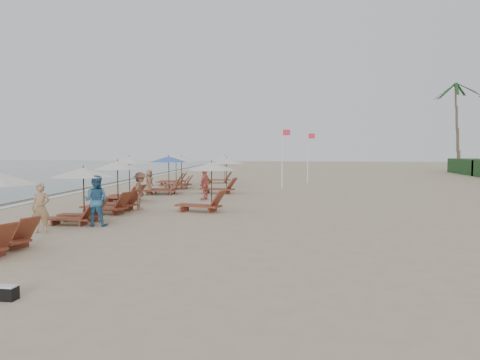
# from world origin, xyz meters

# --- Properties ---
(ground) EXTENTS (160.00, 160.00, 0.00)m
(ground) POSITION_xyz_m (0.00, 0.00, 0.00)
(ground) COLOR tan
(ground) RESTS_ON ground
(wet_sand_band) EXTENTS (3.20, 140.00, 0.01)m
(wet_sand_band) POSITION_xyz_m (-12.50, 10.00, 0.00)
(wet_sand_band) COLOR #6B5E4C
(wet_sand_band) RESTS_ON ground
(foam_line) EXTENTS (0.50, 140.00, 0.02)m
(foam_line) POSITION_xyz_m (-11.20, 10.00, 0.01)
(foam_line) COLOR white
(foam_line) RESTS_ON ground
(lounger_station_1) EXTENTS (2.55, 2.41, 2.14)m
(lounger_station_1) POSITION_xyz_m (-5.51, 0.93, 1.20)
(lounger_station_1) COLOR brown
(lounger_station_1) RESTS_ON ground
(lounger_station_2) EXTENTS (2.69, 2.62, 2.29)m
(lounger_station_2) POSITION_xyz_m (-5.44, 4.01, 1.01)
(lounger_station_2) COLOR brown
(lounger_station_2) RESTS_ON ground
(lounger_station_3) EXTENTS (2.51, 2.18, 2.39)m
(lounger_station_3) POSITION_xyz_m (-6.34, 8.31, 1.20)
(lounger_station_3) COLOR brown
(lounger_station_3) RESTS_ON ground
(lounger_station_4) EXTENTS (2.70, 2.37, 2.35)m
(lounger_station_4) POSITION_xyz_m (-5.26, 12.32, 1.17)
(lounger_station_4) COLOR brown
(lounger_station_4) RESTS_ON ground
(lounger_station_5) EXTENTS (2.70, 2.42, 2.25)m
(lounger_station_5) POSITION_xyz_m (-5.35, 16.15, 1.17)
(lounger_station_5) COLOR brown
(lounger_station_5) RESTS_ON ground
(lounger_station_6) EXTENTS (2.67, 2.35, 2.39)m
(lounger_station_6) POSITION_xyz_m (-6.56, 19.37, 1.19)
(lounger_station_6) COLOR brown
(lounger_station_6) RESTS_ON ground
(inland_station_0) EXTENTS (2.85, 2.25, 2.22)m
(inland_station_0) POSITION_xyz_m (-1.32, 4.80, 1.30)
(inland_station_0) COLOR brown
(inland_station_0) RESTS_ON ground
(inland_station_1) EXTENTS (2.88, 2.24, 2.22)m
(inland_station_1) POSITION_xyz_m (-1.82, 13.16, 1.28)
(inland_station_1) COLOR brown
(inland_station_1) RESTS_ON ground
(inland_station_2) EXTENTS (2.72, 2.24, 2.22)m
(inland_station_2) POSITION_xyz_m (-3.11, 21.65, 1.36)
(inland_station_2) COLOR brown
(inland_station_2) RESTS_ON ground
(beachgoer_near) EXTENTS (0.67, 0.48, 1.70)m
(beachgoer_near) POSITION_xyz_m (-5.92, -1.14, 0.85)
(beachgoer_near) COLOR tan
(beachgoer_near) RESTS_ON ground
(beachgoer_mid_a) EXTENTS (0.93, 0.73, 1.88)m
(beachgoer_mid_a) POSITION_xyz_m (-4.60, 0.39, 0.94)
(beachgoer_mid_a) COLOR #2C5F86
(beachgoer_mid_a) RESTS_ON ground
(beachgoer_mid_b) EXTENTS (0.80, 1.21, 1.76)m
(beachgoer_mid_b) POSITION_xyz_m (-4.45, 5.04, 0.88)
(beachgoer_mid_b) COLOR brown
(beachgoer_mid_b) RESTS_ON ground
(beachgoer_far_a) EXTENTS (0.71, 1.08, 1.71)m
(beachgoer_far_a) POSITION_xyz_m (-2.19, 9.36, 0.85)
(beachgoer_far_a) COLOR #C75B4F
(beachgoer_far_a) RESTS_ON ground
(beachgoer_far_b) EXTENTS (0.62, 0.83, 1.53)m
(beachgoer_far_b) POSITION_xyz_m (-6.20, 12.01, 0.76)
(beachgoer_far_b) COLOR #9D7655
(beachgoer_far_b) RESTS_ON ground
(duffel_bag) EXTENTS (0.51, 0.28, 0.28)m
(duffel_bag) POSITION_xyz_m (-2.86, -8.03, 0.14)
(duffel_bag) COLOR black
(duffel_bag) RESTS_ON ground
(flag_pole_near) EXTENTS (0.60, 0.08, 4.33)m
(flag_pole_near) POSITION_xyz_m (1.90, 16.96, 2.41)
(flag_pole_near) COLOR silver
(flag_pole_near) RESTS_ON ground
(flag_pole_far) EXTENTS (0.60, 0.08, 4.20)m
(flag_pole_far) POSITION_xyz_m (3.83, 22.17, 2.34)
(flag_pole_far) COLOR silver
(flag_pole_far) RESTS_ON ground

